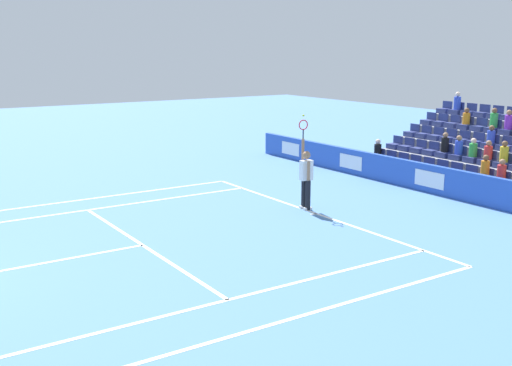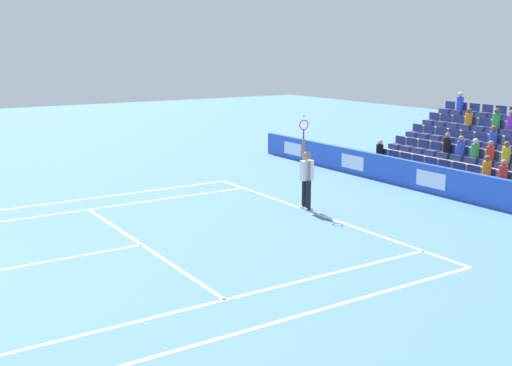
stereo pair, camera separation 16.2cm
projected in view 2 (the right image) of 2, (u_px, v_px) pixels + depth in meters
line_baseline at (316, 214)px, 18.32m from camera, size 10.97×0.10×0.01m
line_service at (142, 245)px, 15.41m from camera, size 8.23×0.10×0.01m
line_centre_service at (6, 269)px, 13.72m from camera, size 0.10×6.40×0.01m
line_singles_sideline_left at (74, 212)px, 18.55m from camera, size 0.10×11.89×0.01m
line_singles_sideline_right at (204, 305)px, 11.79m from camera, size 0.10×11.89×0.01m
line_doubles_sideline_left at (61, 202)px, 19.68m from camera, size 0.10×11.89×0.01m
line_doubles_sideline_right at (242, 332)px, 10.67m from camera, size 0.10×11.89×0.01m
line_centre_mark at (314, 214)px, 18.27m from camera, size 0.10×0.20×0.01m
sponsor_barrier at (433, 179)px, 20.84m from camera, size 19.53×0.22×0.96m
tennis_player at (306, 177)px, 18.65m from camera, size 0.52×0.39×2.85m
stadium_stand at (501, 159)px, 22.66m from camera, size 8.06×4.75×3.03m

